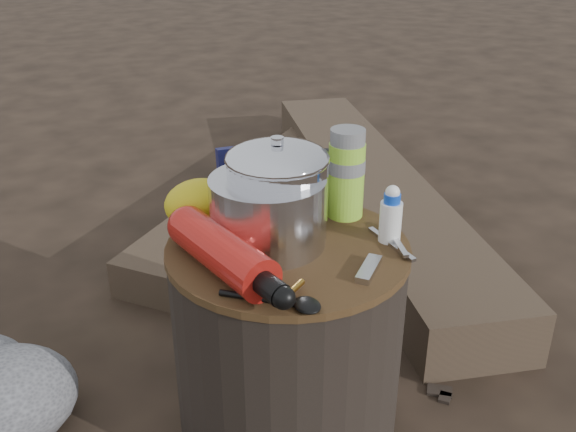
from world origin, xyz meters
name	(u,v)px	position (x,y,z in m)	size (l,w,h in m)	color
ground	(288,416)	(0.00, 0.00, 0.00)	(60.00, 60.00, 0.00)	black
stump	(288,337)	(0.00, 0.00, 0.21)	(0.45, 0.45, 0.42)	black
log_main	(371,191)	(0.71, 0.79, 0.08)	(0.31, 1.82, 0.15)	#3C2F22
log_small	(254,197)	(0.34, 0.97, 0.06)	(0.24, 1.32, 0.11)	#3C2F22
foil_windscreen	(268,211)	(-0.03, 0.03, 0.48)	(0.21, 0.21, 0.13)	#B8B8BF
camping_pot	(278,191)	(0.00, 0.04, 0.51)	(0.19, 0.19, 0.19)	silver
fuel_bottle	(223,252)	(-0.14, -0.03, 0.46)	(0.08, 0.32, 0.08)	#B21B15
thermos	(346,174)	(0.16, 0.07, 0.51)	(0.07, 0.07, 0.18)	#8ECD2F
travel_mug	(328,181)	(0.15, 0.12, 0.48)	(0.08, 0.08, 0.11)	black
stuff_sack	(200,203)	(-0.12, 0.15, 0.47)	(0.14, 0.11, 0.09)	gold
food_pouch	(244,178)	(-0.01, 0.19, 0.48)	(0.10, 0.02, 0.13)	#121446
multitool	(369,269)	(0.08, -0.15, 0.42)	(0.02, 0.09, 0.01)	#B3B3B8
pot_grabber	(391,242)	(0.17, -0.08, 0.43)	(0.04, 0.14, 0.01)	#B3B3B8
spork	(261,298)	(-0.12, -0.15, 0.43)	(0.03, 0.16, 0.01)	black
squeeze_bottle	(391,217)	(0.18, -0.07, 0.47)	(0.04, 0.04, 0.10)	white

